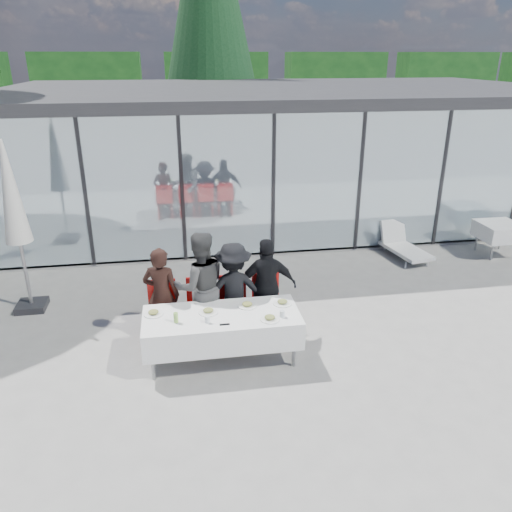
{
  "coord_description": "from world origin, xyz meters",
  "views": [
    {
      "loc": [
        -1.05,
        -6.26,
        4.22
      ],
      "look_at": [
        0.19,
        1.2,
        1.17
      ],
      "focal_mm": 35.0,
      "sensor_mm": 36.0,
      "label": 1
    }
  ],
  "objects": [
    {
      "name": "ground",
      "position": [
        0.0,
        0.0,
        0.0
      ],
      "size": [
        90.0,
        90.0,
        0.0
      ],
      "primitive_type": "plane",
      "color": "gray",
      "rests_on": "ground"
    },
    {
      "name": "pavilion",
      "position": [
        2.0,
        8.16,
        2.15
      ],
      "size": [
        14.8,
        8.8,
        3.44
      ],
      "color": "gray",
      "rests_on": "ground"
    },
    {
      "name": "treeline",
      "position": [
        -2.0,
        28.0,
        2.2
      ],
      "size": [
        62.5,
        2.0,
        4.4
      ],
      "color": "#113713",
      "rests_on": "ground"
    },
    {
      "name": "dining_table",
      "position": [
        -0.5,
        0.08,
        0.54
      ],
      "size": [
        2.26,
        0.96,
        0.75
      ],
      "color": "white",
      "rests_on": "ground"
    },
    {
      "name": "diner_a",
      "position": [
        -1.36,
        0.79,
        0.78
      ],
      "size": [
        0.7,
        0.7,
        1.56
      ],
      "primitive_type": "imported",
      "rotation": [
        0.0,
        0.0,
        2.88
      ],
      "color": "black",
      "rests_on": "ground"
    },
    {
      "name": "diner_chair_a",
      "position": [
        -1.36,
        0.83,
        0.54
      ],
      "size": [
        0.44,
        0.44,
        0.97
      ],
      "color": "red",
      "rests_on": "ground"
    },
    {
      "name": "diner_b",
      "position": [
        -0.76,
        0.79,
        0.89
      ],
      "size": [
        0.97,
        0.97,
        1.77
      ],
      "primitive_type": "imported",
      "rotation": [
        0.0,
        0.0,
        3.28
      ],
      "color": "#454545",
      "rests_on": "ground"
    },
    {
      "name": "diner_chair_b",
      "position": [
        -0.76,
        0.83,
        0.54
      ],
      "size": [
        0.44,
        0.44,
        0.97
      ],
      "color": "red",
      "rests_on": "ground"
    },
    {
      "name": "diner_c",
      "position": [
        -0.24,
        0.79,
        0.78
      ],
      "size": [
        1.03,
        1.03,
        1.56
      ],
      "primitive_type": "imported",
      "rotation": [
        0.0,
        0.0,
        3.16
      ],
      "color": "black",
      "rests_on": "ground"
    },
    {
      "name": "diner_chair_c",
      "position": [
        -0.24,
        0.83,
        0.54
      ],
      "size": [
        0.44,
        0.44,
        0.97
      ],
      "color": "red",
      "rests_on": "ground"
    },
    {
      "name": "diner_d",
      "position": [
        0.3,
        0.79,
        0.8
      ],
      "size": [
        0.98,
        0.98,
        1.6
      ],
      "primitive_type": "imported",
      "rotation": [
        0.0,
        0.0,
        3.09
      ],
      "color": "black",
      "rests_on": "ground"
    },
    {
      "name": "diner_chair_d",
      "position": [
        0.3,
        0.83,
        0.54
      ],
      "size": [
        0.44,
        0.44,
        0.97
      ],
      "color": "red",
      "rests_on": "ground"
    },
    {
      "name": "plate_a",
      "position": [
        -1.47,
        0.24,
        0.77
      ],
      "size": [
        0.28,
        0.28,
        0.07
      ],
      "color": "white",
      "rests_on": "dining_table"
    },
    {
      "name": "plate_b",
      "position": [
        -0.69,
        0.17,
        0.77
      ],
      "size": [
        0.28,
        0.28,
        0.07
      ],
      "color": "white",
      "rests_on": "dining_table"
    },
    {
      "name": "plate_c",
      "position": [
        -0.1,
        0.27,
        0.77
      ],
      "size": [
        0.28,
        0.28,
        0.07
      ],
      "color": "white",
      "rests_on": "dining_table"
    },
    {
      "name": "plate_d",
      "position": [
        0.43,
        0.26,
        0.77
      ],
      "size": [
        0.28,
        0.28,
        0.07
      ],
      "color": "white",
      "rests_on": "dining_table"
    },
    {
      "name": "plate_extra",
      "position": [
        0.16,
        -0.18,
        0.77
      ],
      "size": [
        0.28,
        0.28,
        0.07
      ],
      "color": "white",
      "rests_on": "dining_table"
    },
    {
      "name": "juice_bottle",
      "position": [
        -1.15,
        -0.04,
        0.82
      ],
      "size": [
        0.06,
        0.06,
        0.15
      ],
      "primitive_type": "cylinder",
      "color": "#85B94D",
      "rests_on": "dining_table"
    },
    {
      "name": "drinking_glasses",
      "position": [
        -0.19,
        -0.13,
        0.8
      ],
      "size": [
        1.14,
        0.08,
        0.1
      ],
      "color": "silver",
      "rests_on": "dining_table"
    },
    {
      "name": "folded_eyeglasses",
      "position": [
        -0.49,
        -0.22,
        0.76
      ],
      "size": [
        0.14,
        0.03,
        0.01
      ],
      "primitive_type": "cube",
      "color": "black",
      "rests_on": "dining_table"
    },
    {
      "name": "spare_table_right",
      "position": [
        6.05,
        3.27,
        0.55
      ],
      "size": [
        0.86,
        0.86,
        0.74
      ],
      "color": "white",
      "rests_on": "ground"
    },
    {
      "name": "spare_chair_b",
      "position": [
        4.96,
        4.38,
        0.54
      ],
      "size": [
        0.58,
        0.58,
        0.97
      ],
      "color": "red",
      "rests_on": "ground"
    },
    {
      "name": "market_umbrella",
      "position": [
        -3.71,
        2.22,
        1.95
      ],
      "size": [
        0.5,
        0.5,
        3.0
      ],
      "color": "black",
      "rests_on": "ground"
    },
    {
      "name": "lounger",
      "position": [
        3.91,
        3.56,
        0.26
      ],
      "size": [
        0.82,
        1.42,
        0.72
      ],
      "color": "silver",
      "rests_on": "ground"
    },
    {
      "name": "conifer_tree",
      "position": [
        0.5,
        13.0,
        5.99
      ],
      "size": [
        4.0,
        4.0,
        10.5
      ],
      "color": "#382316",
      "rests_on": "ground"
    }
  ]
}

